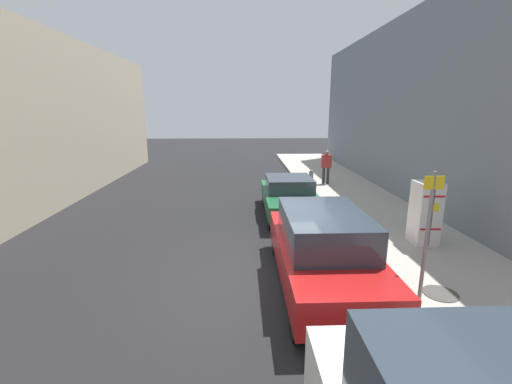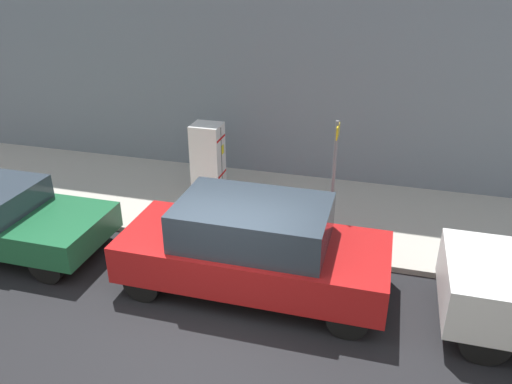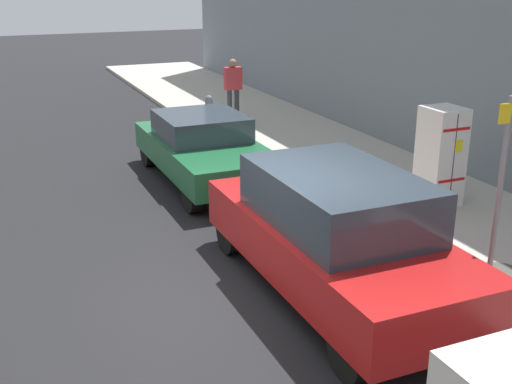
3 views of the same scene
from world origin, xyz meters
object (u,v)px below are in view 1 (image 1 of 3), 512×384
object	(u,v)px
discarded_refrigerator	(425,213)
fire_hydrant	(311,177)
parked_suv_red	(323,249)
pedestrian_walking_far	(326,165)
street_sign_post	(427,235)
parked_sedan_green	(289,196)

from	to	relation	value
discarded_refrigerator	fire_hydrant	bearing A→B (deg)	-78.32
discarded_refrigerator	parked_suv_red	size ratio (longest dim) A/B	0.38
pedestrian_walking_far	parked_suv_red	world-z (taller)	pedestrian_walking_far
street_sign_post	pedestrian_walking_far	distance (m)	11.37
parked_sedan_green	fire_hydrant	bearing A→B (deg)	-110.51
fire_hydrant	parked_suv_red	world-z (taller)	parked_suv_red
street_sign_post	parked_suv_red	bearing A→B (deg)	-35.60
fire_hydrant	pedestrian_walking_far	bearing A→B (deg)	-170.59
street_sign_post	parked_sedan_green	distance (m)	6.79
fire_hydrant	pedestrian_walking_far	size ratio (longest dim) A/B	0.44
parked_suv_red	pedestrian_walking_far	bearing A→B (deg)	-103.93
discarded_refrigerator	street_sign_post	distance (m)	3.75
fire_hydrant	discarded_refrigerator	bearing A→B (deg)	101.68
pedestrian_walking_far	parked_sedan_green	xyz separation A→B (m)	(2.52, 4.79, -0.39)
parked_sedan_green	parked_suv_red	distance (m)	5.38
street_sign_post	parked_suv_red	world-z (taller)	street_sign_post
discarded_refrigerator	parked_sedan_green	bearing A→B (deg)	-44.10
fire_hydrant	parked_sedan_green	world-z (taller)	parked_sedan_green
pedestrian_walking_far	parked_suv_red	bearing A→B (deg)	174.00
discarded_refrigerator	parked_suv_red	bearing A→B (deg)	31.78
fire_hydrant	parked_sedan_green	size ratio (longest dim) A/B	0.17
discarded_refrigerator	parked_suv_red	xyz separation A→B (m)	(3.38, 2.10, -0.13)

